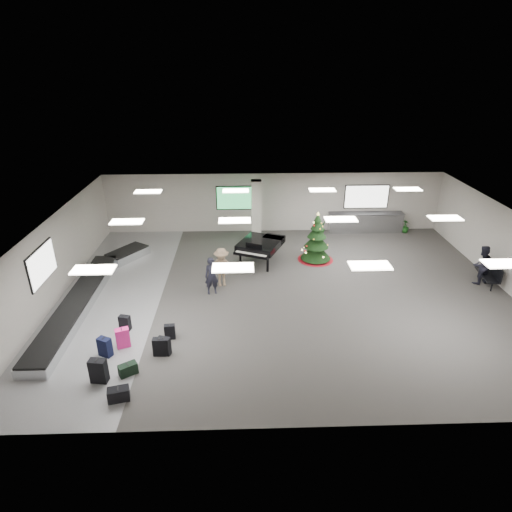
{
  "coord_description": "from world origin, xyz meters",
  "views": [
    {
      "loc": [
        -1.7,
        -15.1,
        8.6
      ],
      "look_at": [
        -1.17,
        1.0,
        1.2
      ],
      "focal_mm": 30.0,
      "sensor_mm": 36.0,
      "label": 1
    }
  ],
  "objects_px": {
    "grand_piano": "(260,245)",
    "traveler_b": "(222,267)",
    "pink_suitcase": "(123,338)",
    "traveler_bench": "(481,265)",
    "bench": "(490,272)",
    "baggage_carousel": "(89,292)",
    "traveler_a": "(212,276)",
    "service_counter": "(365,222)",
    "christmas_tree": "(316,244)",
    "potted_plant_right": "(405,226)",
    "potted_plant_left": "(322,228)"
  },
  "relations": [
    {
      "from": "bench",
      "to": "grand_piano",
      "type": "bearing_deg",
      "value": 174.19
    },
    {
      "from": "traveler_b",
      "to": "traveler_bench",
      "type": "xyz_separation_m",
      "value": [
        10.8,
        -0.15,
        0.01
      ]
    },
    {
      "from": "service_counter",
      "to": "traveler_a",
      "type": "distance_m",
      "value": 10.33
    },
    {
      "from": "potted_plant_right",
      "to": "bench",
      "type": "bearing_deg",
      "value": -76.53
    },
    {
      "from": "grand_piano",
      "to": "potted_plant_left",
      "type": "distance_m",
      "value": 4.82
    },
    {
      "from": "bench",
      "to": "traveler_bench",
      "type": "xyz_separation_m",
      "value": [
        -0.4,
        0.12,
        0.3
      ]
    },
    {
      "from": "service_counter",
      "to": "christmas_tree",
      "type": "distance_m",
      "value": 4.82
    },
    {
      "from": "traveler_a",
      "to": "traveler_bench",
      "type": "distance_m",
      "value": 11.18
    },
    {
      "from": "christmas_tree",
      "to": "traveler_bench",
      "type": "xyz_separation_m",
      "value": [
        6.49,
        -2.54,
        0.03
      ]
    },
    {
      "from": "traveler_a",
      "to": "potted_plant_right",
      "type": "bearing_deg",
      "value": 18.86
    },
    {
      "from": "christmas_tree",
      "to": "bench",
      "type": "bearing_deg",
      "value": -21.12
    },
    {
      "from": "pink_suitcase",
      "to": "traveler_bench",
      "type": "bearing_deg",
      "value": -5.83
    },
    {
      "from": "christmas_tree",
      "to": "potted_plant_right",
      "type": "relative_size",
      "value": 3.34
    },
    {
      "from": "traveler_a",
      "to": "potted_plant_left",
      "type": "xyz_separation_m",
      "value": [
        5.49,
        6.1,
        -0.34
      ]
    },
    {
      "from": "service_counter",
      "to": "traveler_b",
      "type": "relative_size",
      "value": 2.42
    },
    {
      "from": "christmas_tree",
      "to": "potted_plant_left",
      "type": "distance_m",
      "value": 3.18
    },
    {
      "from": "grand_piano",
      "to": "bench",
      "type": "distance_m",
      "value": 9.84
    },
    {
      "from": "traveler_a",
      "to": "traveler_bench",
      "type": "relative_size",
      "value": 0.92
    },
    {
      "from": "baggage_carousel",
      "to": "traveler_a",
      "type": "distance_m",
      "value": 4.91
    },
    {
      "from": "grand_piano",
      "to": "traveler_b",
      "type": "relative_size",
      "value": 1.6
    },
    {
      "from": "pink_suitcase",
      "to": "traveler_bench",
      "type": "distance_m",
      "value": 14.45
    },
    {
      "from": "bench",
      "to": "potted_plant_right",
      "type": "distance_m",
      "value": 6.16
    },
    {
      "from": "pink_suitcase",
      "to": "traveler_bench",
      "type": "relative_size",
      "value": 0.42
    },
    {
      "from": "bench",
      "to": "traveler_bench",
      "type": "bearing_deg",
      "value": 172.02
    },
    {
      "from": "bench",
      "to": "traveler_b",
      "type": "relative_size",
      "value": 0.94
    },
    {
      "from": "grand_piano",
      "to": "potted_plant_right",
      "type": "height_order",
      "value": "grand_piano"
    },
    {
      "from": "pink_suitcase",
      "to": "potted_plant_left",
      "type": "distance_m",
      "value": 12.61
    },
    {
      "from": "baggage_carousel",
      "to": "service_counter",
      "type": "relative_size",
      "value": 2.4
    },
    {
      "from": "traveler_a",
      "to": "potted_plant_right",
      "type": "relative_size",
      "value": 2.18
    },
    {
      "from": "grand_piano",
      "to": "traveler_a",
      "type": "height_order",
      "value": "traveler_a"
    },
    {
      "from": "grand_piano",
      "to": "bench",
      "type": "xyz_separation_m",
      "value": [
        9.54,
        -2.39,
        -0.35
      ]
    },
    {
      "from": "grand_piano",
      "to": "traveler_a",
      "type": "relative_size",
      "value": 1.72
    },
    {
      "from": "potted_plant_left",
      "to": "grand_piano",
      "type": "bearing_deg",
      "value": -136.33
    },
    {
      "from": "baggage_carousel",
      "to": "christmas_tree",
      "type": "height_order",
      "value": "christmas_tree"
    },
    {
      "from": "pink_suitcase",
      "to": "potted_plant_left",
      "type": "relative_size",
      "value": 0.8
    },
    {
      "from": "baggage_carousel",
      "to": "potted_plant_right",
      "type": "distance_m",
      "value": 16.37
    },
    {
      "from": "service_counter",
      "to": "potted_plant_right",
      "type": "bearing_deg",
      "value": -5.11
    },
    {
      "from": "bench",
      "to": "traveler_b",
      "type": "distance_m",
      "value": 11.2
    },
    {
      "from": "traveler_bench",
      "to": "service_counter",
      "type": "bearing_deg",
      "value": -81.28
    },
    {
      "from": "grand_piano",
      "to": "traveler_a",
      "type": "bearing_deg",
      "value": -101.97
    },
    {
      "from": "service_counter",
      "to": "grand_piano",
      "type": "xyz_separation_m",
      "value": [
        -5.94,
        -3.79,
        0.35
      ]
    },
    {
      "from": "potted_plant_right",
      "to": "traveler_bench",
      "type": "bearing_deg",
      "value": -79.97
    },
    {
      "from": "pink_suitcase",
      "to": "grand_piano",
      "type": "xyz_separation_m",
      "value": [
        4.74,
        6.27,
        0.55
      ]
    },
    {
      "from": "service_counter",
      "to": "christmas_tree",
      "type": "relative_size",
      "value": 1.7
    },
    {
      "from": "christmas_tree",
      "to": "traveler_b",
      "type": "height_order",
      "value": "christmas_tree"
    },
    {
      "from": "grand_piano",
      "to": "traveler_b",
      "type": "distance_m",
      "value": 2.7
    },
    {
      "from": "christmas_tree",
      "to": "potted_plant_right",
      "type": "xyz_separation_m",
      "value": [
        5.45,
        3.33,
        -0.46
      ]
    },
    {
      "from": "pink_suitcase",
      "to": "traveler_a",
      "type": "distance_m",
      "value": 4.43
    },
    {
      "from": "traveler_b",
      "to": "potted_plant_right",
      "type": "bearing_deg",
      "value": 18.74
    },
    {
      "from": "traveler_b",
      "to": "traveler_a",
      "type": "bearing_deg",
      "value": -130.76
    }
  ]
}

